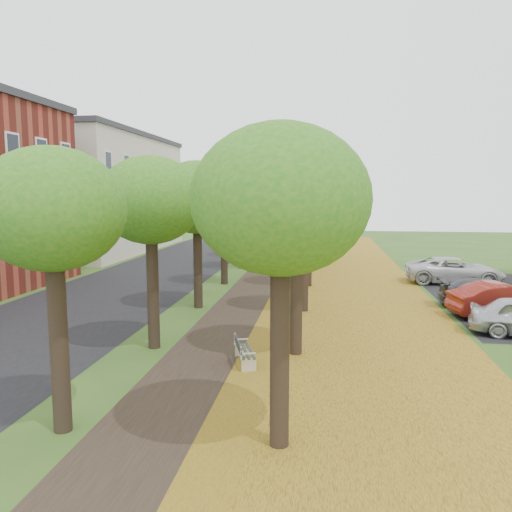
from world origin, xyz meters
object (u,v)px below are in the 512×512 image
(bench, at_px, (244,351))
(car_grey, at_px, (489,294))
(car_red, at_px, (504,300))
(car_white, at_px, (455,270))

(bench, bearing_deg, car_grey, -65.18)
(bench, distance_m, car_grey, 13.43)
(car_red, distance_m, car_grey, 1.86)
(bench, relative_size, car_red, 0.37)
(bench, xyz_separation_m, car_red, (9.94, 7.17, 0.34))
(bench, height_order, car_red, car_red)
(bench, distance_m, car_white, 18.21)
(car_white, bearing_deg, bench, 148.58)
(car_red, xyz_separation_m, car_grey, (0.00, 1.86, -0.09))
(bench, relative_size, car_white, 0.30)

